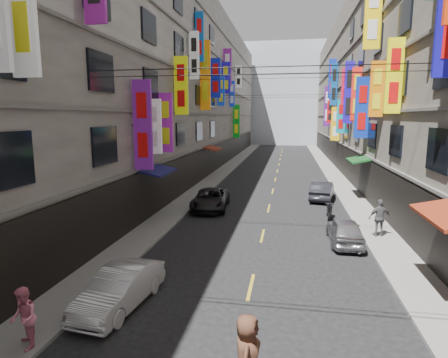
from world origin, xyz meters
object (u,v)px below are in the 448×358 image
at_px(car_left_far, 211,199).
at_px(car_right_mid, 345,231).
at_px(scooter_far_right, 329,211).
at_px(pedestrian_rfar, 380,218).
at_px(car_left_mid, 120,288).
at_px(pedestrian_lfar, 23,318).
at_px(car_right_far, 322,191).
at_px(pedestrian_crossing, 247,356).

distance_m(car_left_far, car_right_mid, 9.67).
height_order(scooter_far_right, car_right_mid, car_right_mid).
bearing_deg(pedestrian_rfar, car_left_mid, 29.91).
bearing_deg(car_left_far, car_left_mid, -94.87).
xyz_separation_m(car_right_mid, pedestrian_lfar, (-9.40, -10.25, 0.31)).
bearing_deg(scooter_far_right, car_right_far, -82.54).
bearing_deg(pedestrian_rfar, pedestrian_lfar, 33.59).
bearing_deg(car_right_far, pedestrian_lfar, 75.35).
distance_m(car_left_far, pedestrian_lfar, 16.02).
xyz_separation_m(car_left_mid, car_right_mid, (8.00, 7.63, -0.00)).
relative_size(car_left_far, pedestrian_crossing, 2.53).
xyz_separation_m(car_left_mid, pedestrian_crossing, (4.46, -3.18, 0.31)).
distance_m(car_right_mid, pedestrian_lfar, 13.91).
bearing_deg(scooter_far_right, pedestrian_lfar, 65.65).
bearing_deg(pedestrian_lfar, scooter_far_right, 106.78).
xyz_separation_m(car_right_mid, car_right_far, (-0.27, 9.86, 0.06)).
bearing_deg(car_right_far, pedestrian_rfar, 113.24).
xyz_separation_m(pedestrian_lfar, pedestrian_rfar, (11.22, 11.38, 0.13)).
xyz_separation_m(scooter_far_right, pedestrian_rfar, (2.08, -3.43, 0.63)).
height_order(car_left_far, pedestrian_rfar, pedestrian_rfar).
xyz_separation_m(car_left_far, pedestrian_rfar, (9.65, -4.56, 0.40)).
xyz_separation_m(scooter_far_right, pedestrian_lfar, (-9.14, -14.81, 0.50)).
relative_size(scooter_far_right, car_left_mid, 0.46).
bearing_deg(car_right_mid, car_right_far, -88.88).
distance_m(car_left_far, car_right_far, 8.63).
xyz_separation_m(pedestrian_rfar, pedestrian_crossing, (-5.37, -11.94, -0.12)).
bearing_deg(pedestrian_lfar, car_left_mid, 110.38).
xyz_separation_m(car_right_mid, pedestrian_crossing, (-3.54, -10.81, 0.31)).
height_order(car_right_far, pedestrian_rfar, pedestrian_rfar).
relative_size(car_left_mid, pedestrian_crossing, 2.04).
bearing_deg(car_right_mid, car_left_mid, 43.19).
relative_size(car_right_far, pedestrian_rfar, 2.21).
distance_m(car_left_far, pedestrian_crossing, 17.04).
bearing_deg(pedestrian_rfar, car_right_far, -88.34).
height_order(scooter_far_right, pedestrian_lfar, pedestrian_lfar).
relative_size(scooter_far_right, car_right_far, 0.43).
bearing_deg(car_right_far, scooter_far_right, 99.90).
relative_size(car_left_mid, pedestrian_lfar, 2.35).
bearing_deg(pedestrian_crossing, pedestrian_lfar, 86.15).
relative_size(car_right_mid, pedestrian_rfar, 1.96).
xyz_separation_m(car_left_mid, car_left_far, (0.18, 13.31, 0.03)).
distance_m(car_left_mid, pedestrian_crossing, 5.48).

